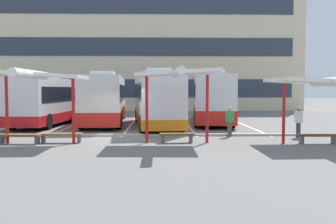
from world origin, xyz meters
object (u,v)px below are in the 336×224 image
at_px(coach_bus_1, 105,100).
at_px(waiting_passenger_2, 230,120).
at_px(waiting_passenger_0, 299,120).
at_px(bench_3, 61,135).
at_px(waiting_shelter_2, 177,75).
at_px(coach_bus_0, 52,101).
at_px(coach_bus_3, 212,99).
at_px(waiting_shelter_3, 321,83).
at_px(coach_bus_2, 156,100).
at_px(bench_5, 318,137).
at_px(waiting_shelter_1, 38,76).
at_px(bench_4, 177,136).
at_px(bench_2, 20,136).

relative_size(coach_bus_1, waiting_passenger_2, 7.36).
relative_size(waiting_passenger_0, waiting_passenger_2, 0.99).
xyz_separation_m(bench_3, waiting_shelter_2, (5.37, -0.38, 2.79)).
relative_size(coach_bus_0, waiting_passenger_0, 7.20).
bearing_deg(waiting_shelter_2, waiting_passenger_2, 39.99).
height_order(coach_bus_3, waiting_shelter_3, coach_bus_3).
bearing_deg(coach_bus_2, bench_5, -47.62).
bearing_deg(coach_bus_3, coach_bus_2, -147.65).
relative_size(waiting_shelter_1, bench_4, 2.69).
xyz_separation_m(waiting_shelter_2, bench_4, (-0.00, 0.26, -2.80)).
distance_m(waiting_shelter_1, waiting_passenger_2, 9.71).
distance_m(coach_bus_1, bench_5, 15.23).
distance_m(coach_bus_0, bench_4, 12.90).
bearing_deg(coach_bus_0, coach_bus_2, -15.11).
height_order(coach_bus_2, waiting_passenger_0, coach_bus_2).
bearing_deg(coach_bus_1, waiting_passenger_2, -45.18).
xyz_separation_m(coach_bus_0, waiting_passenger_2, (11.38, -7.46, -0.76)).
distance_m(bench_4, waiting_shelter_3, 6.86).
relative_size(bench_5, waiting_passenger_0, 1.14).
bearing_deg(coach_bus_0, waiting_passenger_2, -33.27).
bearing_deg(waiting_passenger_0, coach_bus_0, 151.82).
distance_m(waiting_shelter_3, bench_5, 2.44).
relative_size(coach_bus_0, coach_bus_3, 1.06).
bearing_deg(waiting_shelter_3, bench_2, 177.89).
relative_size(waiting_shelter_2, waiting_passenger_0, 2.79).
relative_size(coach_bus_2, bench_4, 6.68).
xyz_separation_m(coach_bus_2, bench_5, (7.41, -8.12, -1.45)).
height_order(coach_bus_0, waiting_shelter_3, coach_bus_0).
height_order(coach_bus_3, bench_2, coach_bus_3).
relative_size(coach_bus_3, waiting_passenger_2, 6.74).
bearing_deg(waiting_shelter_2, waiting_shelter_3, -3.82).
distance_m(coach_bus_1, waiting_passenger_2, 10.82).
relative_size(waiting_shelter_1, bench_2, 2.19).
bearing_deg(coach_bus_3, bench_5, -72.89).
xyz_separation_m(bench_4, bench_5, (6.38, -0.52, 0.00)).
xyz_separation_m(coach_bus_3, bench_2, (-10.25, -10.39, -1.41)).
xyz_separation_m(waiting_shelter_2, waiting_shelter_3, (6.38, -0.43, -0.37)).
xyz_separation_m(bench_2, bench_3, (1.80, 0.31, -0.00)).
xyz_separation_m(bench_2, waiting_passenger_0, (13.50, 1.86, 0.54)).
bearing_deg(waiting_shelter_3, waiting_passenger_2, 140.95).
bearing_deg(bench_4, coach_bus_1, 115.75).
distance_m(coach_bus_0, waiting_shelter_3, 18.13).
distance_m(bench_2, waiting_shelter_3, 13.77).
xyz_separation_m(waiting_shelter_2, waiting_passenger_2, (2.88, 2.41, -2.24)).
height_order(coach_bus_1, bench_5, coach_bus_1).
relative_size(coach_bus_3, waiting_shelter_3, 2.02).
bearing_deg(coach_bus_2, waiting_shelter_2, -82.55).
relative_size(waiting_shelter_1, waiting_shelter_3, 0.83).
bearing_deg(bench_2, bench_3, 9.79).
bearing_deg(coach_bus_0, waiting_shelter_1, -77.32).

